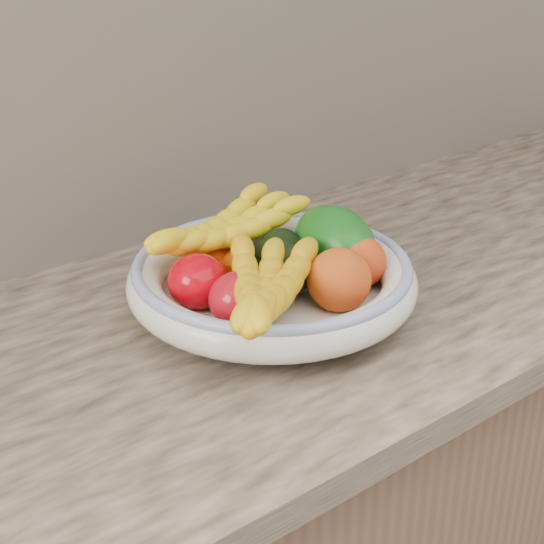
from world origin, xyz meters
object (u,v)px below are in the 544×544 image
(banana_bunch_back, at_px, (223,235))
(banana_bunch_front, at_px, (264,297))
(fruit_bowl, at_px, (272,280))
(green_mango, at_px, (334,243))

(banana_bunch_back, distance_m, banana_bunch_front, 0.19)
(fruit_bowl, xyz_separation_m, banana_bunch_back, (-0.01, 0.09, 0.04))
(fruit_bowl, relative_size, banana_bunch_front, 1.26)
(fruit_bowl, xyz_separation_m, green_mango, (0.11, -0.01, 0.03))
(green_mango, xyz_separation_m, banana_bunch_front, (-0.19, -0.08, 0.01))
(banana_bunch_back, xyz_separation_m, banana_bunch_front, (-0.06, -0.18, -0.01))
(banana_bunch_back, height_order, banana_bunch_front, banana_bunch_back)
(green_mango, distance_m, banana_bunch_front, 0.20)
(banana_bunch_back, relative_size, banana_bunch_front, 0.92)
(banana_bunch_front, bearing_deg, banana_bunch_back, 24.26)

